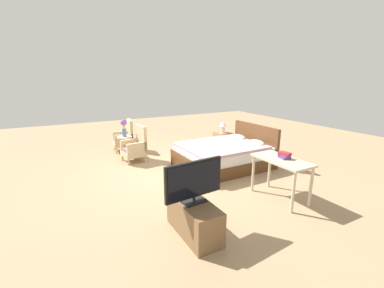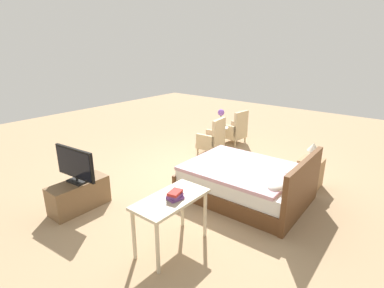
{
  "view_description": "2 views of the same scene",
  "coord_description": "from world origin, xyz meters",
  "px_view_note": "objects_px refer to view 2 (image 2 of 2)",
  "views": [
    {
      "loc": [
        5.06,
        -2.41,
        2.13
      ],
      "look_at": [
        0.32,
        0.14,
        0.72
      ],
      "focal_mm": 24.0,
      "sensor_mm": 36.0,
      "label": 1
    },
    {
      "loc": [
        4.57,
        3.35,
        2.63
      ],
      "look_at": [
        0.37,
        -0.02,
        0.82
      ],
      "focal_mm": 28.0,
      "sensor_mm": 36.0,
      "label": 2
    }
  ],
  "objects_px": {
    "nightstand": "(310,173)",
    "book_stack": "(175,195)",
    "table_lamp": "(313,149)",
    "side_table": "(220,135)",
    "armchair_by_window_right": "(213,140)",
    "tv_flatscreen": "(75,165)",
    "vanity_desk": "(171,205)",
    "bed": "(247,182)",
    "tv_stand": "(79,195)",
    "armchair_by_window_left": "(236,130)",
    "flower_vase": "(221,116)"
  },
  "relations": [
    {
      "from": "nightstand",
      "to": "book_stack",
      "type": "height_order",
      "value": "book_stack"
    },
    {
      "from": "table_lamp",
      "to": "side_table",
      "type": "bearing_deg",
      "value": -108.29
    },
    {
      "from": "armchair_by_window_right",
      "to": "nightstand",
      "type": "distance_m",
      "value": 2.52
    },
    {
      "from": "tv_flatscreen",
      "to": "nightstand",
      "type": "bearing_deg",
      "value": 139.82
    },
    {
      "from": "tv_flatscreen",
      "to": "vanity_desk",
      "type": "bearing_deg",
      "value": 96.87
    },
    {
      "from": "armchair_by_window_right",
      "to": "book_stack",
      "type": "xyz_separation_m",
      "value": [
        3.3,
        1.72,
        0.42
      ]
    },
    {
      "from": "nightstand",
      "to": "table_lamp",
      "type": "relative_size",
      "value": 1.7
    },
    {
      "from": "nightstand",
      "to": "tv_flatscreen",
      "type": "distance_m",
      "value": 4.24
    },
    {
      "from": "table_lamp",
      "to": "book_stack",
      "type": "relative_size",
      "value": 1.48
    },
    {
      "from": "bed",
      "to": "table_lamp",
      "type": "xyz_separation_m",
      "value": [
        -1.14,
        0.72,
        0.48
      ]
    },
    {
      "from": "bed",
      "to": "tv_flatscreen",
      "type": "bearing_deg",
      "value": -43.84
    },
    {
      "from": "bed",
      "to": "side_table",
      "type": "bearing_deg",
      "value": -136.54
    },
    {
      "from": "armchair_by_window_right",
      "to": "tv_stand",
      "type": "distance_m",
      "value": 3.54
    },
    {
      "from": "side_table",
      "to": "nightstand",
      "type": "bearing_deg",
      "value": 71.7
    },
    {
      "from": "armchair_by_window_right",
      "to": "vanity_desk",
      "type": "xyz_separation_m",
      "value": [
        3.31,
        1.65,
        0.26
      ]
    },
    {
      "from": "armchair_by_window_left",
      "to": "table_lamp",
      "type": "relative_size",
      "value": 2.79
    },
    {
      "from": "book_stack",
      "to": "armchair_by_window_right",
      "type": "bearing_deg",
      "value": -152.46
    },
    {
      "from": "armchair_by_window_right",
      "to": "bed",
      "type": "bearing_deg",
      "value": 50.51
    },
    {
      "from": "armchair_by_window_right",
      "to": "flower_vase",
      "type": "relative_size",
      "value": 1.93
    },
    {
      "from": "bed",
      "to": "tv_stand",
      "type": "distance_m",
      "value": 2.88
    },
    {
      "from": "vanity_desk",
      "to": "flower_vase",
      "type": "bearing_deg",
      "value": -155.15
    },
    {
      "from": "side_table",
      "to": "vanity_desk",
      "type": "xyz_separation_m",
      "value": [
        3.86,
        1.79,
        0.29
      ]
    },
    {
      "from": "nightstand",
      "to": "tv_flatscreen",
      "type": "bearing_deg",
      "value": -40.18
    },
    {
      "from": "armchair_by_window_right",
      "to": "table_lamp",
      "type": "height_order",
      "value": "armchair_by_window_right"
    },
    {
      "from": "bed",
      "to": "nightstand",
      "type": "distance_m",
      "value": 1.35
    },
    {
      "from": "bed",
      "to": "tv_flatscreen",
      "type": "height_order",
      "value": "tv_flatscreen"
    },
    {
      "from": "armchair_by_window_right",
      "to": "tv_flatscreen",
      "type": "xyz_separation_m",
      "value": [
        3.54,
        -0.22,
        0.42
      ]
    },
    {
      "from": "table_lamp",
      "to": "armchair_by_window_right",
      "type": "bearing_deg",
      "value": -97.28
    },
    {
      "from": "bed",
      "to": "flower_vase",
      "type": "height_order",
      "value": "flower_vase"
    },
    {
      "from": "nightstand",
      "to": "vanity_desk",
      "type": "xyz_separation_m",
      "value": [
        2.99,
        -0.84,
        0.35
      ]
    },
    {
      "from": "bed",
      "to": "tv_stand",
      "type": "relative_size",
      "value": 2.19
    },
    {
      "from": "armchair_by_window_left",
      "to": "book_stack",
      "type": "relative_size",
      "value": 4.14
    },
    {
      "from": "armchair_by_window_left",
      "to": "armchair_by_window_right",
      "type": "height_order",
      "value": "same"
    },
    {
      "from": "armchair_by_window_left",
      "to": "table_lamp",
      "type": "xyz_separation_m",
      "value": [
        1.42,
        2.5,
        0.4
      ]
    },
    {
      "from": "bed",
      "to": "nightstand",
      "type": "height_order",
      "value": "bed"
    },
    {
      "from": "armchair_by_window_right",
      "to": "tv_stand",
      "type": "height_order",
      "value": "armchair_by_window_right"
    },
    {
      "from": "armchair_by_window_left",
      "to": "nightstand",
      "type": "height_order",
      "value": "armchair_by_window_left"
    },
    {
      "from": "table_lamp",
      "to": "tv_stand",
      "type": "distance_m",
      "value": 4.24
    },
    {
      "from": "bed",
      "to": "table_lamp",
      "type": "distance_m",
      "value": 1.43
    },
    {
      "from": "book_stack",
      "to": "vanity_desk",
      "type": "bearing_deg",
      "value": -79.65
    },
    {
      "from": "flower_vase",
      "to": "vanity_desk",
      "type": "distance_m",
      "value": 4.26
    },
    {
      "from": "bed",
      "to": "side_table",
      "type": "distance_m",
      "value": 2.77
    },
    {
      "from": "nightstand",
      "to": "book_stack",
      "type": "distance_m",
      "value": 3.12
    },
    {
      "from": "side_table",
      "to": "armchair_by_window_left",
      "type": "bearing_deg",
      "value": 166.39
    },
    {
      "from": "bed",
      "to": "side_table",
      "type": "height_order",
      "value": "bed"
    },
    {
      "from": "flower_vase",
      "to": "nightstand",
      "type": "relative_size",
      "value": 0.85
    },
    {
      "from": "table_lamp",
      "to": "tv_flatscreen",
      "type": "distance_m",
      "value": 4.21
    },
    {
      "from": "book_stack",
      "to": "tv_stand",
      "type": "bearing_deg",
      "value": -83.08
    },
    {
      "from": "flower_vase",
      "to": "table_lamp",
      "type": "bearing_deg",
      "value": 71.71
    },
    {
      "from": "side_table",
      "to": "tv_flatscreen",
      "type": "xyz_separation_m",
      "value": [
        4.09,
        -0.09,
        0.44
      ]
    }
  ]
}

